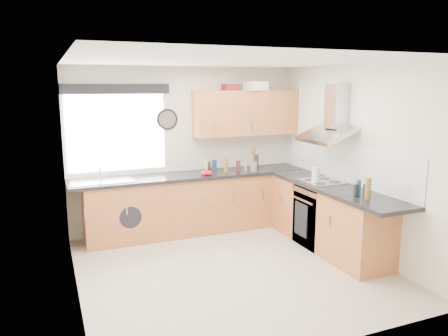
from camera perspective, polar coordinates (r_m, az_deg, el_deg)
name	(u,v)px	position (r m, az deg, el deg)	size (l,w,h in m)	color
ground_plane	(231,269)	(5.53, 0.97, -13.01)	(3.60, 3.60, 0.00)	beige
ceiling	(232,61)	(5.07, 1.07, 13.80)	(3.60, 3.60, 0.02)	white
wall_back	(186,149)	(6.82, -4.98, 2.47)	(3.60, 0.02, 2.50)	silver
wall_front	(320,209)	(3.62, 12.42, -5.24)	(3.60, 0.02, 2.50)	silver
wall_left	(71,182)	(4.76, -19.33, -1.77)	(0.02, 3.60, 2.50)	silver
wall_right	(355,160)	(6.09, 16.77, 1.04)	(0.02, 3.60, 2.50)	silver
window	(117,133)	(6.54, -13.83, 4.49)	(1.40, 0.02, 1.10)	silver
window_blind	(116,89)	(6.42, -13.96, 10.01)	(1.50, 0.18, 0.14)	black
splashback	(340,161)	(6.33, 14.97, 0.84)	(0.01, 3.00, 0.54)	white
base_cab_back	(186,205)	(6.69, -4.94, -4.87)	(3.00, 0.58, 0.86)	#A75D30
base_cab_corner	(279,195)	(7.30, 7.16, -3.58)	(0.60, 0.60, 0.86)	#A75D30
base_cab_right	(328,218)	(6.22, 13.40, -6.37)	(0.58, 2.10, 0.86)	#A75D30
worktop_back	(192,176)	(6.61, -4.15, -1.01)	(3.60, 0.62, 0.05)	black
worktop_right	(335,188)	(5.98, 14.34, -2.59)	(0.62, 2.42, 0.05)	black
sink	(102,179)	(6.32, -15.70, -1.33)	(0.84, 0.46, 0.10)	#B0B3B6
oven	(321,215)	(6.33, 12.53, -6.07)	(0.56, 0.58, 0.85)	black
hob_plate	(322,181)	(6.21, 12.71, -1.72)	(0.52, 0.52, 0.01)	#B0B3B6
extractor_hood	(331,120)	(6.14, 13.81, 6.16)	(0.52, 0.78, 0.66)	#B0B3B6
upper_cabinets	(246,113)	(6.95, 2.94, 7.21)	(1.70, 0.35, 0.70)	#A75D30
washing_machine	(127,212)	(6.51, -12.59, -5.60)	(0.58, 0.56, 0.85)	silver
wall_clock	(167,119)	(6.65, -7.39, 6.31)	(0.32, 0.32, 0.04)	black
casserole	(256,86)	(6.89, 4.18, 10.64)	(0.32, 0.23, 0.13)	silver
storage_box	(230,87)	(6.92, 0.81, 10.52)	(0.22, 0.18, 0.10)	maroon
utensil_pot	(253,166)	(6.80, 3.87, 0.22)	(0.11, 0.11, 0.16)	gray
kitchen_roll	(316,175)	(6.06, 11.89, -0.95)	(0.10, 0.10, 0.23)	silver
tomato_cluster	(207,173)	(6.50, -2.26, -0.65)	(0.16, 0.16, 0.07)	#B5131A
jar_0	(246,166)	(6.82, 2.83, 0.27)	(0.04, 0.04, 0.16)	#B1A597
jar_1	(214,165)	(6.90, -1.25, 0.41)	(0.07, 0.07, 0.16)	navy
jar_2	(226,165)	(6.70, 0.27, 0.36)	(0.07, 0.07, 0.22)	brown
jar_3	(238,166)	(6.75, 1.88, 0.25)	(0.07, 0.07, 0.18)	#592020
jar_4	(206,170)	(6.57, -2.37, -0.31)	(0.07, 0.07, 0.12)	#5A1512
jar_5	(209,166)	(6.88, -1.98, 0.30)	(0.05, 0.05, 0.14)	#511811
jar_6	(206,167)	(6.56, -2.36, 0.10)	(0.06, 0.06, 0.21)	#9F9988
jar_7	(257,161)	(7.13, 4.28, 0.92)	(0.07, 0.07, 0.21)	#3A2A20
bottle_0	(359,188)	(5.51, 17.16, -2.53)	(0.06, 0.06, 0.20)	navy
bottle_1	(368,188)	(5.41, 18.30, -2.54)	(0.07, 0.07, 0.26)	olive
bottle_2	(366,191)	(5.45, 18.03, -2.89)	(0.07, 0.07, 0.17)	black
bottle_3	(356,190)	(5.47, 16.80, -2.83)	(0.05, 0.05, 0.16)	black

